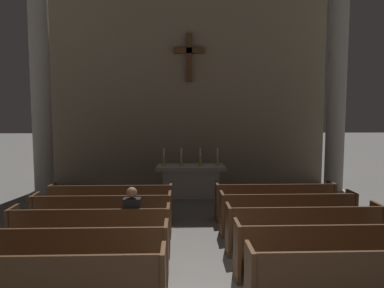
% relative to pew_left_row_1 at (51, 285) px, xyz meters
% --- Properties ---
extents(pew_left_row_1, '(2.96, 0.50, 0.95)m').
position_rel_pew_left_row_1_xyz_m(pew_left_row_1, '(0.00, 0.00, 0.00)').
color(pew_left_row_1, brown).
rests_on(pew_left_row_1, ground).
extents(pew_left_row_2, '(2.96, 0.50, 0.95)m').
position_rel_pew_left_row_1_xyz_m(pew_left_row_2, '(0.00, 1.04, 0.00)').
color(pew_left_row_2, brown).
rests_on(pew_left_row_2, ground).
extents(pew_left_row_3, '(2.96, 0.50, 0.95)m').
position_rel_pew_left_row_1_xyz_m(pew_left_row_3, '(0.00, 2.08, 0.00)').
color(pew_left_row_3, brown).
rests_on(pew_left_row_3, ground).
extents(pew_left_row_4, '(2.96, 0.50, 0.95)m').
position_rel_pew_left_row_1_xyz_m(pew_left_row_4, '(0.00, 3.12, 0.00)').
color(pew_left_row_4, brown).
rests_on(pew_left_row_4, ground).
extents(pew_left_row_5, '(2.96, 0.50, 0.95)m').
position_rel_pew_left_row_1_xyz_m(pew_left_row_5, '(0.00, 4.16, 0.00)').
color(pew_left_row_5, brown).
rests_on(pew_left_row_5, ground).
extents(pew_right_row_1, '(2.96, 0.50, 0.95)m').
position_rel_pew_left_row_1_xyz_m(pew_right_row_1, '(4.04, 0.00, 0.00)').
color(pew_right_row_1, brown).
rests_on(pew_right_row_1, ground).
extents(pew_right_row_2, '(2.96, 0.50, 0.95)m').
position_rel_pew_left_row_1_xyz_m(pew_right_row_2, '(4.04, 1.04, 0.00)').
color(pew_right_row_2, brown).
rests_on(pew_right_row_2, ground).
extents(pew_right_row_3, '(2.96, 0.50, 0.95)m').
position_rel_pew_left_row_1_xyz_m(pew_right_row_3, '(4.04, 2.08, 0.00)').
color(pew_right_row_3, brown).
rests_on(pew_right_row_3, ground).
extents(pew_right_row_4, '(2.96, 0.50, 0.95)m').
position_rel_pew_left_row_1_xyz_m(pew_right_row_4, '(4.04, 3.12, 0.00)').
color(pew_right_row_4, brown).
rests_on(pew_right_row_4, ground).
extents(pew_right_row_5, '(2.96, 0.50, 0.95)m').
position_rel_pew_left_row_1_xyz_m(pew_right_row_5, '(4.04, 4.16, 0.00)').
color(pew_right_row_5, brown).
rests_on(pew_right_row_5, ground).
extents(column_left_second, '(0.86, 0.86, 7.15)m').
position_rel_pew_left_row_1_xyz_m(column_left_second, '(-2.55, 6.58, 3.01)').
color(column_left_second, '#ADA89E').
rests_on(column_left_second, ground).
extents(column_right_second, '(0.86, 0.86, 7.15)m').
position_rel_pew_left_row_1_xyz_m(column_right_second, '(6.58, 6.58, 3.01)').
color(column_right_second, '#ADA89E').
rests_on(column_right_second, ground).
extents(altar, '(2.20, 0.90, 1.01)m').
position_rel_pew_left_row_1_xyz_m(altar, '(2.02, 6.69, 0.06)').
color(altar, '#A8A399').
rests_on(altar, ground).
extents(candlestick_outer_left, '(0.16, 0.16, 0.55)m').
position_rel_pew_left_row_1_xyz_m(candlestick_outer_left, '(1.17, 6.69, 0.70)').
color(candlestick_outer_left, '#B79338').
rests_on(candlestick_outer_left, altar).
extents(candlestick_inner_left, '(0.16, 0.16, 0.55)m').
position_rel_pew_left_row_1_xyz_m(candlestick_inner_left, '(1.72, 6.69, 0.70)').
color(candlestick_inner_left, '#B79338').
rests_on(candlestick_inner_left, altar).
extents(candlestick_inner_right, '(0.16, 0.16, 0.55)m').
position_rel_pew_left_row_1_xyz_m(candlestick_inner_right, '(2.32, 6.69, 0.70)').
color(candlestick_inner_right, '#B79338').
rests_on(candlestick_inner_right, altar).
extents(candlestick_outer_right, '(0.16, 0.16, 0.55)m').
position_rel_pew_left_row_1_xyz_m(candlestick_outer_right, '(2.87, 6.69, 0.70)').
color(candlestick_outer_right, '#B79338').
rests_on(candlestick_outer_right, altar).
extents(apse_with_cross, '(10.05, 0.46, 8.42)m').
position_rel_pew_left_row_1_xyz_m(apse_with_cross, '(2.02, 8.76, 3.73)').
color(apse_with_cross, gray).
rests_on(apse_with_cross, ground).
extents(lone_worshipper, '(0.32, 0.43, 1.32)m').
position_rel_pew_left_row_1_xyz_m(lone_worshipper, '(0.78, 2.12, 0.22)').
color(lone_worshipper, '#26262B').
rests_on(lone_worshipper, ground).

